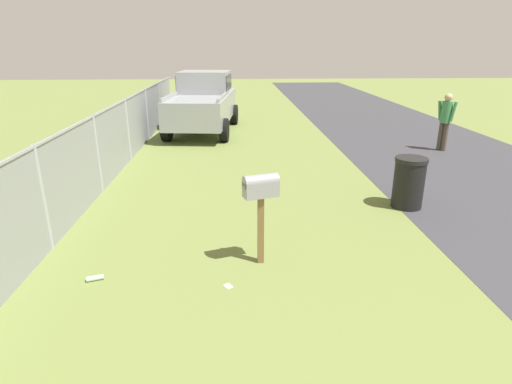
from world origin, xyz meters
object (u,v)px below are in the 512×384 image
mailbox (261,193)px  pickup_truck (204,100)px  pedestrian (445,118)px  trash_bin (409,183)px

mailbox → pickup_truck: size_ratio=0.27×
mailbox → pedestrian: 8.72m
mailbox → pedestrian: pedestrian is taller
pickup_truck → trash_bin: pickup_truck is taller
pickup_truck → pedestrian: size_ratio=2.98×
pickup_truck → pedestrian: bearing=-108.9°
mailbox → pickup_truck: (9.85, 1.44, 0.03)m
pickup_truck → pedestrian: (-3.37, -7.28, -0.13)m
pickup_truck → mailbox: bearing=-165.7°
mailbox → trash_bin: mailbox is taller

